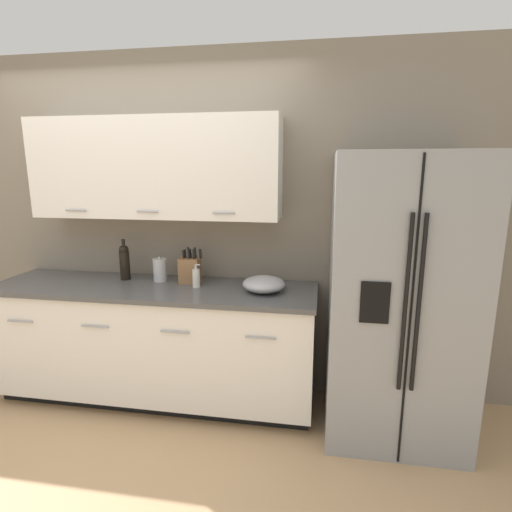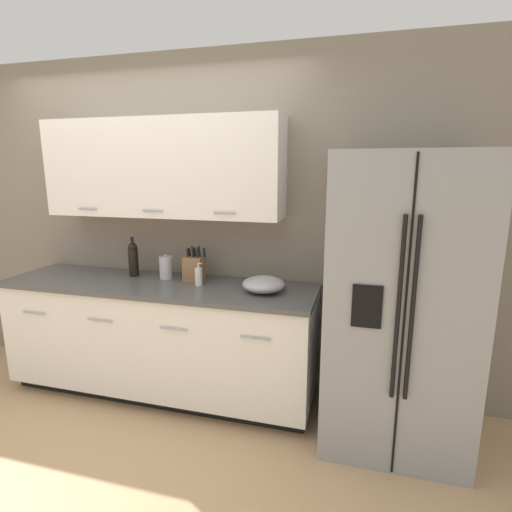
{
  "view_description": "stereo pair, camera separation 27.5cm",
  "coord_description": "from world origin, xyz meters",
  "px_view_note": "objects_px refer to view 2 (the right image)",
  "views": [
    {
      "loc": [
        1.38,
        -1.66,
        1.74
      ],
      "look_at": [
        0.93,
        0.99,
        1.15
      ],
      "focal_mm": 28.0,
      "sensor_mm": 36.0,
      "label": 1
    },
    {
      "loc": [
        1.64,
        -1.6,
        1.74
      ],
      "look_at": [
        0.93,
        0.99,
        1.15
      ],
      "focal_mm": 28.0,
      "sensor_mm": 36.0,
      "label": 2
    }
  ],
  "objects_px": {
    "refrigerator": "(398,303)",
    "wine_bottle": "(133,258)",
    "knife_block": "(194,268)",
    "soap_dispenser": "(199,276)",
    "mixing_bowl": "(264,284)",
    "steel_canister": "(166,267)"
  },
  "relations": [
    {
      "from": "knife_block",
      "to": "wine_bottle",
      "type": "relative_size",
      "value": 0.88
    },
    {
      "from": "refrigerator",
      "to": "soap_dispenser",
      "type": "distance_m",
      "value": 1.39
    },
    {
      "from": "mixing_bowl",
      "to": "refrigerator",
      "type": "bearing_deg",
      "value": -4.18
    },
    {
      "from": "knife_block",
      "to": "wine_bottle",
      "type": "distance_m",
      "value": 0.53
    },
    {
      "from": "refrigerator",
      "to": "wine_bottle",
      "type": "bearing_deg",
      "value": 174.21
    },
    {
      "from": "knife_block",
      "to": "refrigerator",
      "type": "bearing_deg",
      "value": -7.47
    },
    {
      "from": "knife_block",
      "to": "wine_bottle",
      "type": "bearing_deg",
      "value": 178.93
    },
    {
      "from": "wine_bottle",
      "to": "steel_canister",
      "type": "height_order",
      "value": "wine_bottle"
    },
    {
      "from": "soap_dispenser",
      "to": "knife_block",
      "type": "bearing_deg",
      "value": 128.31
    },
    {
      "from": "soap_dispenser",
      "to": "mixing_bowl",
      "type": "relative_size",
      "value": 0.57
    },
    {
      "from": "knife_block",
      "to": "wine_bottle",
      "type": "xyz_separation_m",
      "value": [
        -0.53,
        0.01,
        0.04
      ]
    },
    {
      "from": "refrigerator",
      "to": "wine_bottle",
      "type": "distance_m",
      "value": 2.0
    },
    {
      "from": "wine_bottle",
      "to": "soap_dispenser",
      "type": "bearing_deg",
      "value": -10.42
    },
    {
      "from": "mixing_bowl",
      "to": "knife_block",
      "type": "bearing_deg",
      "value": 167.6
    },
    {
      "from": "steel_canister",
      "to": "soap_dispenser",
      "type": "bearing_deg",
      "value": -18.93
    },
    {
      "from": "steel_canister",
      "to": "mixing_bowl",
      "type": "distance_m",
      "value": 0.83
    },
    {
      "from": "soap_dispenser",
      "to": "mixing_bowl",
      "type": "distance_m",
      "value": 0.5
    },
    {
      "from": "steel_canister",
      "to": "mixing_bowl",
      "type": "height_order",
      "value": "steel_canister"
    },
    {
      "from": "steel_canister",
      "to": "refrigerator",
      "type": "bearing_deg",
      "value": -6.7
    },
    {
      "from": "refrigerator",
      "to": "soap_dispenser",
      "type": "bearing_deg",
      "value": 176.27
    },
    {
      "from": "refrigerator",
      "to": "mixing_bowl",
      "type": "xyz_separation_m",
      "value": [
        -0.89,
        0.06,
        0.04
      ]
    },
    {
      "from": "refrigerator",
      "to": "soap_dispenser",
      "type": "height_order",
      "value": "refrigerator"
    }
  ]
}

